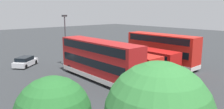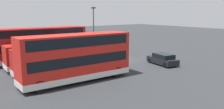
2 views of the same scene
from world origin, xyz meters
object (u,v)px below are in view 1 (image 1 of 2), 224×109
object	(u,v)px
bus_double_decker_near_end	(161,49)
bus_double_decker_fourth	(99,59)
bus_single_deck_second	(143,58)
car_small_green	(25,62)
waste_bin_yellow	(78,59)
car_hatchback_silver	(107,50)
lamp_post_tall	(65,37)
bus_single_deck_third	(123,61)

from	to	relation	value
bus_double_decker_near_end	bus_double_decker_fourth	world-z (taller)	same
bus_double_decker_fourth	bus_single_deck_second	bearing A→B (deg)	176.85
bus_double_decker_near_end	car_small_green	distance (m)	19.68
bus_single_deck_second	bus_double_decker_fourth	xyz separation A→B (m)	(7.17, -0.39, 0.83)
bus_single_deck_second	waste_bin_yellow	bearing A→B (deg)	-67.48
bus_double_decker_near_end	car_hatchback_silver	xyz separation A→B (m)	(0.03, -12.16, -1.75)
lamp_post_tall	car_small_green	bearing A→B (deg)	-41.83
car_hatchback_silver	bus_double_decker_fourth	bearing A→B (deg)	46.31
bus_double_decker_near_end	car_hatchback_silver	bearing A→B (deg)	-89.88
bus_single_deck_third	lamp_post_tall	xyz separation A→B (m)	(3.34, -8.08, 2.69)
lamp_post_tall	waste_bin_yellow	xyz separation A→B (m)	(-2.84, -1.28, -3.84)
lamp_post_tall	waste_bin_yellow	distance (m)	4.94
bus_double_decker_fourth	bus_single_deck_third	bearing A→B (deg)	178.07
bus_double_decker_fourth	lamp_post_tall	bearing A→B (deg)	-92.43
bus_double_decker_near_end	lamp_post_tall	distance (m)	13.85
bus_single_deck_third	bus_double_decker_fourth	xyz separation A→B (m)	(3.68, -0.12, 0.83)
car_small_green	lamp_post_tall	distance (m)	6.91
bus_single_deck_second	bus_single_deck_third	distance (m)	3.50
car_small_green	bus_single_deck_third	bearing A→B (deg)	122.76
bus_double_decker_near_end	bus_single_deck_third	size ratio (longest dim) A/B	1.01
waste_bin_yellow	bus_double_decker_fourth	bearing A→B (deg)	71.03
car_hatchback_silver	waste_bin_yellow	xyz separation A→B (m)	(7.81, 2.26, -0.23)
bus_double_decker_near_end	lamp_post_tall	bearing A→B (deg)	-38.95
bus_single_deck_third	car_hatchback_silver	size ratio (longest dim) A/B	2.40
bus_double_decker_near_end	bus_double_decker_fourth	bearing A→B (deg)	-3.47
car_hatchback_silver	lamp_post_tall	xyz separation A→B (m)	(10.64, 3.54, 3.61)
bus_single_deck_second	waste_bin_yellow	world-z (taller)	bus_single_deck_second
bus_double_decker_near_end	bus_single_deck_third	world-z (taller)	bus_double_decker_near_end
bus_single_deck_second	lamp_post_tall	distance (m)	11.12
car_hatchback_silver	car_small_green	size ratio (longest dim) A/B	1.08
bus_single_deck_second	car_hatchback_silver	xyz separation A→B (m)	(-3.81, -11.89, -0.92)
bus_single_deck_third	bus_double_decker_fourth	bearing A→B (deg)	-1.93
car_small_green	lamp_post_tall	bearing A→B (deg)	138.17
lamp_post_tall	bus_single_deck_second	bearing A→B (deg)	129.28
lamp_post_tall	car_hatchback_silver	bearing A→B (deg)	-161.61
bus_double_decker_fourth	car_small_green	xyz separation A→B (m)	(4.05, -11.89, -1.75)
bus_single_deck_second	car_hatchback_silver	world-z (taller)	bus_single_deck_second
bus_double_decker_near_end	bus_double_decker_fourth	size ratio (longest dim) A/B	0.91
car_small_green	lamp_post_tall	xyz separation A→B (m)	(-4.39, 3.93, 3.61)
bus_single_deck_second	bus_double_decker_fourth	world-z (taller)	bus_double_decker_fourth
bus_single_deck_third	car_hatchback_silver	world-z (taller)	bus_single_deck_third
bus_double_decker_near_end	car_hatchback_silver	distance (m)	12.29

